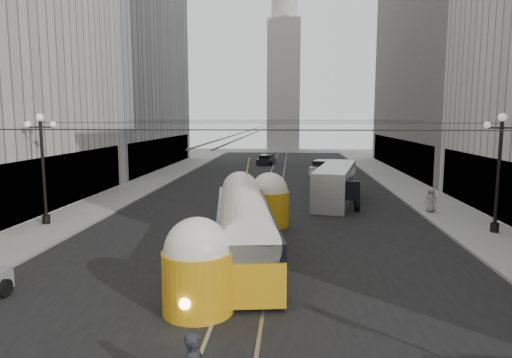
# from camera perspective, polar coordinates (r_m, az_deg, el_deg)

# --- Properties ---
(road) EXTENTS (20.00, 85.00, 0.02)m
(road) POSITION_cam_1_polar(r_m,az_deg,el_deg) (39.99, 2.10, -1.35)
(road) COLOR black
(road) RESTS_ON ground
(sidewalk_left) EXTENTS (4.00, 72.00, 0.15)m
(sidewalk_left) POSITION_cam_1_polar(r_m,az_deg,el_deg) (45.50, -12.98, -0.34)
(sidewalk_left) COLOR gray
(sidewalk_left) RESTS_ON ground
(sidewalk_right) EXTENTS (4.00, 72.00, 0.15)m
(sidewalk_right) POSITION_cam_1_polar(r_m,az_deg,el_deg) (44.63, 17.89, -0.68)
(sidewalk_right) COLOR gray
(sidewalk_right) RESTS_ON ground
(rail_left) EXTENTS (0.12, 85.00, 0.04)m
(rail_left) POSITION_cam_1_polar(r_m,az_deg,el_deg) (40.03, 1.03, -1.34)
(rail_left) COLOR gray
(rail_left) RESTS_ON ground
(rail_right) EXTENTS (0.12, 85.00, 0.04)m
(rail_right) POSITION_cam_1_polar(r_m,az_deg,el_deg) (39.97, 3.18, -1.36)
(rail_right) COLOR gray
(rail_right) RESTS_ON ground
(building_left_far) EXTENTS (12.60, 28.60, 28.60)m
(building_left_far) POSITION_cam_1_polar(r_m,az_deg,el_deg) (59.60, -17.44, 15.10)
(building_left_far) COLOR #999999
(building_left_far) RESTS_ON ground
(building_right_far) EXTENTS (12.60, 32.60, 32.60)m
(building_right_far) POSITION_cam_1_polar(r_m,az_deg,el_deg) (58.80, 23.70, 16.89)
(building_right_far) COLOR #514C47
(building_right_far) RESTS_ON ground
(distant_tower) EXTENTS (6.00, 6.00, 31.36)m
(distant_tower) POSITION_cam_1_polar(r_m,az_deg,el_deg) (87.41, 3.50, 13.40)
(distant_tower) COLOR #B2AFA8
(distant_tower) RESTS_ON ground
(lamppost_left_mid) EXTENTS (1.86, 0.44, 6.37)m
(lamppost_left_mid) POSITION_cam_1_polar(r_m,az_deg,el_deg) (28.85, -25.10, 1.90)
(lamppost_left_mid) COLOR black
(lamppost_left_mid) RESTS_ON sidewalk_left
(lamppost_right_mid) EXTENTS (1.86, 0.44, 6.37)m
(lamppost_right_mid) POSITION_cam_1_polar(r_m,az_deg,el_deg) (27.38, 28.10, 1.45)
(lamppost_right_mid) COLOR black
(lamppost_right_mid) RESTS_ON sidewalk_right
(catenary) EXTENTS (25.00, 72.00, 0.23)m
(catenary) POSITION_cam_1_polar(r_m,az_deg,el_deg) (38.48, 2.26, 7.09)
(catenary) COLOR black
(catenary) RESTS_ON ground
(streetcar) EXTENTS (4.03, 14.56, 3.19)m
(streetcar) POSITION_cam_1_polar(r_m,az_deg,el_deg) (20.67, -1.55, -5.54)
(streetcar) COLOR #C78C11
(streetcar) RESTS_ON ground
(city_bus) EXTENTS (4.23, 10.98, 2.71)m
(city_bus) POSITION_cam_1_polar(r_m,az_deg,el_deg) (34.67, 9.93, -0.38)
(city_bus) COLOR #A3A6A9
(city_bus) RESTS_ON ground
(sedan_white_far) EXTENTS (3.24, 5.23, 1.54)m
(sedan_white_far) POSITION_cam_1_polar(r_m,az_deg,el_deg) (51.63, 8.35, 1.41)
(sedan_white_far) COLOR silver
(sedan_white_far) RESTS_ON ground
(sedan_dark_far) EXTENTS (2.47, 4.39, 1.31)m
(sedan_dark_far) POSITION_cam_1_polar(r_m,az_deg,el_deg) (61.38, 1.32, 2.38)
(sedan_dark_far) COLOR black
(sedan_dark_far) RESTS_ON ground
(pedestrian_sidewalk_right) EXTENTS (0.83, 0.56, 1.62)m
(pedestrian_sidewalk_right) POSITION_cam_1_polar(r_m,az_deg,el_deg) (31.89, 21.03, -2.44)
(pedestrian_sidewalk_right) COLOR slate
(pedestrian_sidewalk_right) RESTS_ON sidewalk_right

